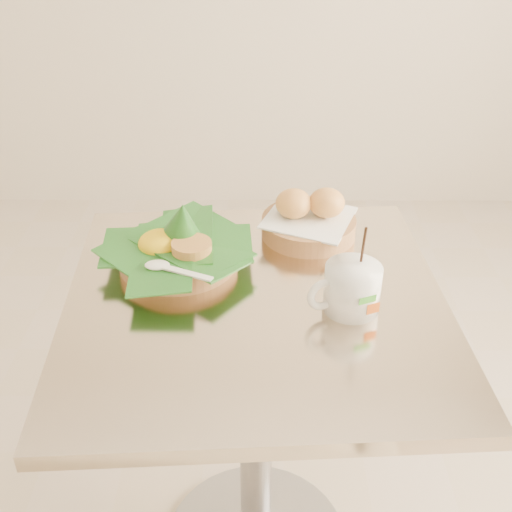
{
  "coord_description": "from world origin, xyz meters",
  "views": [
    {
      "loc": [
        0.15,
        -1.02,
        1.45
      ],
      "look_at": [
        0.15,
        -0.02,
        0.82
      ],
      "focal_mm": 45.0,
      "sensor_mm": 36.0,
      "label": 1
    }
  ],
  "objects_px": {
    "bread_basket": "(309,219)",
    "coffee_mug": "(351,287)",
    "rice_basket": "(177,246)",
    "cafe_table": "(256,387)"
  },
  "relations": [
    {
      "from": "cafe_table",
      "to": "bread_basket",
      "type": "bearing_deg",
      "value": 64.67
    },
    {
      "from": "coffee_mug",
      "to": "bread_basket",
      "type": "bearing_deg",
      "value": 101.98
    },
    {
      "from": "bread_basket",
      "to": "coffee_mug",
      "type": "xyz_separation_m",
      "value": [
        0.06,
        -0.27,
        0.01
      ]
    },
    {
      "from": "cafe_table",
      "to": "rice_basket",
      "type": "xyz_separation_m",
      "value": [
        -0.16,
        0.12,
        0.26
      ]
    },
    {
      "from": "bread_basket",
      "to": "coffee_mug",
      "type": "relative_size",
      "value": 1.27
    },
    {
      "from": "cafe_table",
      "to": "coffee_mug",
      "type": "relative_size",
      "value": 4.3
    },
    {
      "from": "rice_basket",
      "to": "coffee_mug",
      "type": "relative_size",
      "value": 1.69
    },
    {
      "from": "cafe_table",
      "to": "coffee_mug",
      "type": "xyz_separation_m",
      "value": [
        0.17,
        -0.03,
        0.27
      ]
    },
    {
      "from": "rice_basket",
      "to": "cafe_table",
      "type": "bearing_deg",
      "value": -37.8
    },
    {
      "from": "bread_basket",
      "to": "rice_basket",
      "type": "bearing_deg",
      "value": -156.61
    }
  ]
}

